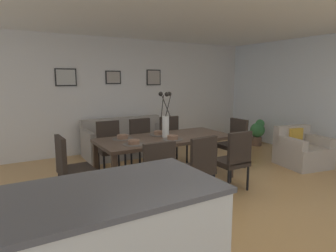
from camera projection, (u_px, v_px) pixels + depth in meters
The scene contains 29 objects.
ground_plane at pixel (200, 195), 4.21m from camera, with size 9.00×9.00×0.00m, color tan.
back_wall_panel at pixel (118, 95), 6.76m from camera, with size 9.00×0.10×2.60m, color silver.
side_window_wall at pixel (327, 97), 6.16m from camera, with size 0.10×6.30×2.60m, color white.
ceiling_panel at pixel (187, 11), 4.12m from camera, with size 9.00×7.20×0.08m, color white.
dining_table at pixel (166, 141), 4.70m from camera, with size 2.20×0.98×0.74m.
dining_chair_near_left at pixel (156, 172), 3.64m from camera, with size 0.46×0.46×0.92m.
dining_chair_near_right at pixel (110, 144), 5.20m from camera, with size 0.46×0.46×0.92m.
dining_chair_far_left at pixel (198, 165), 3.95m from camera, with size 0.47×0.47×0.92m.
dining_chair_far_right at pixel (143, 140), 5.52m from camera, with size 0.44×0.44×0.92m.
dining_chair_mid_left at pixel (234, 158), 4.32m from camera, with size 0.45×0.45×0.92m.
dining_chair_mid_right at pixel (172, 137), 5.84m from camera, with size 0.44×0.44×0.92m.
dining_chair_head_west at pixel (70, 165), 3.95m from camera, with size 0.46×0.46×0.92m.
dining_chair_head_east at pixel (234, 141), 5.51m from camera, with size 0.45×0.45×0.92m.
centerpiece_vase at pixel (166, 120), 4.65m from camera, with size 0.21×0.23×0.73m.
placemat_near_left at pixel (134, 144), 4.17m from camera, with size 0.32×0.32×0.01m, color #4C4742.
bowl_near_left at pixel (134, 142), 4.17m from camera, with size 0.17×0.17×0.07m.
placemat_near_right at pixel (123, 139), 4.55m from camera, with size 0.32×0.32×0.01m, color #4C4742.
bowl_near_right at pixel (122, 136), 4.54m from camera, with size 0.17×0.17×0.07m.
placemat_far_left at pixel (173, 139), 4.50m from camera, with size 0.32×0.32×0.01m, color #4C4742.
bowl_far_left at pixel (173, 137), 4.50m from camera, with size 0.17×0.17×0.07m.
placemat_far_right at pixel (159, 135), 4.88m from camera, with size 0.32×0.32×0.01m, color #4C4742.
bowl_far_right at pixel (159, 133), 4.87m from camera, with size 0.17×0.17×0.07m.
sofa at pixel (127, 142), 6.44m from camera, with size 1.88×0.84×0.80m.
armchair at pixel (301, 151), 5.61m from camera, with size 0.93×0.93×0.75m.
kitchen_island at pixel (115, 246), 2.12m from camera, with size 1.52×0.90×0.92m.
framed_picture_left at pixel (66, 77), 6.05m from camera, with size 0.44×0.03×0.37m.
framed_picture_center at pixel (113, 77), 6.57m from camera, with size 0.36×0.03×0.30m.
framed_picture_right at pixel (154, 77), 7.09m from camera, with size 0.38×0.03×0.38m.
potted_plant at pixel (258, 131), 7.28m from camera, with size 0.36×0.36×0.67m.
Camera 1 is at (-2.43, -3.20, 1.68)m, focal length 30.80 mm.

